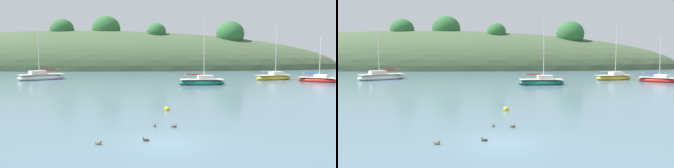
% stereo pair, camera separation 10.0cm
% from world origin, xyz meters
% --- Properties ---
extents(ground_plane, '(400.00, 400.00, 0.00)m').
position_xyz_m(ground_plane, '(0.00, 0.00, 0.00)').
color(ground_plane, slate).
extents(far_shoreline_hill, '(150.00, 36.00, 25.86)m').
position_xyz_m(far_shoreline_hill, '(-24.82, 81.98, 0.11)').
color(far_shoreline_hill, '#425638').
rests_on(far_shoreline_hill, ground).
extents(sailboat_blue_center, '(7.98, 7.02, 10.62)m').
position_xyz_m(sailboat_blue_center, '(-21.47, 40.34, 0.47)').
color(sailboat_blue_center, white).
rests_on(sailboat_blue_center, ground).
extents(sailboat_cream_ketch, '(6.04, 4.90, 7.38)m').
position_xyz_m(sailboat_cream_ketch, '(23.89, 36.25, 0.37)').
color(sailboat_cream_ketch, red).
rests_on(sailboat_cream_ketch, ground).
extents(sailboat_yellow_far, '(7.13, 4.40, 9.46)m').
position_xyz_m(sailboat_yellow_far, '(18.29, 40.49, 0.41)').
color(sailboat_yellow_far, gold).
rests_on(sailboat_yellow_far, ground).
extents(sailboat_black_sloop, '(6.97, 2.83, 10.13)m').
position_xyz_m(sailboat_black_sloop, '(5.07, 31.53, 0.42)').
color(sailboat_black_sloop, '#196B56').
rests_on(sailboat_black_sloop, ground).
extents(mooring_buoy_inner, '(0.44, 0.44, 0.54)m').
position_xyz_m(mooring_buoy_inner, '(0.07, 9.82, 0.12)').
color(mooring_buoy_inner, yellow).
rests_on(mooring_buoy_inner, ground).
extents(duck_lone_left, '(0.43, 0.22, 0.24)m').
position_xyz_m(duck_lone_left, '(0.54, 3.62, 0.05)').
color(duck_lone_left, '#473828').
rests_on(duck_lone_left, ground).
extents(duck_lone_right, '(0.31, 0.41, 0.24)m').
position_xyz_m(duck_lone_right, '(-0.72, 3.83, 0.05)').
color(duck_lone_right, brown).
rests_on(duck_lone_right, ground).
extents(duck_lead, '(0.42, 0.26, 0.24)m').
position_xyz_m(duck_lead, '(-3.43, -0.40, 0.05)').
color(duck_lead, brown).
rests_on(duck_lead, ground).
extents(duck_trailing, '(0.42, 0.19, 0.24)m').
position_xyz_m(duck_trailing, '(-1.03, 0.28, 0.05)').
color(duck_trailing, '#2D2823').
rests_on(duck_trailing, ground).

